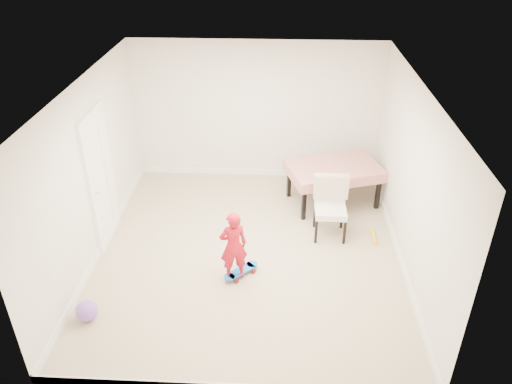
{
  "coord_description": "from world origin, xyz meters",
  "views": [
    {
      "loc": [
        0.41,
        -6.06,
        4.62
      ],
      "look_at": [
        0.1,
        0.2,
        0.95
      ],
      "focal_mm": 35.0,
      "sensor_mm": 36.0,
      "label": 1
    }
  ],
  "objects_px": {
    "skateboard": "(241,272)",
    "balloon": "(87,311)",
    "dining_chair": "(331,209)",
    "child": "(233,248)",
    "dining_table": "(333,184)"
  },
  "relations": [
    {
      "from": "skateboard",
      "to": "child",
      "type": "height_order",
      "value": "child"
    },
    {
      "from": "skateboard",
      "to": "balloon",
      "type": "relative_size",
      "value": 2.09
    },
    {
      "from": "dining_chair",
      "to": "skateboard",
      "type": "height_order",
      "value": "dining_chair"
    },
    {
      "from": "dining_chair",
      "to": "balloon",
      "type": "distance_m",
      "value": 3.8
    },
    {
      "from": "skateboard",
      "to": "dining_table",
      "type": "bearing_deg",
      "value": 10.19
    },
    {
      "from": "child",
      "to": "skateboard",
      "type": "bearing_deg",
      "value": -159.59
    },
    {
      "from": "dining_chair",
      "to": "skateboard",
      "type": "bearing_deg",
      "value": -141.19
    },
    {
      "from": "dining_table",
      "to": "dining_chair",
      "type": "bearing_deg",
      "value": -115.1
    },
    {
      "from": "dining_table",
      "to": "dining_chair",
      "type": "height_order",
      "value": "dining_chair"
    },
    {
      "from": "skateboard",
      "to": "child",
      "type": "relative_size",
      "value": 0.55
    },
    {
      "from": "dining_chair",
      "to": "balloon",
      "type": "relative_size",
      "value": 3.51
    },
    {
      "from": "dining_chair",
      "to": "balloon",
      "type": "height_order",
      "value": "dining_chair"
    },
    {
      "from": "child",
      "to": "balloon",
      "type": "relative_size",
      "value": 3.78
    },
    {
      "from": "child",
      "to": "balloon",
      "type": "distance_m",
      "value": 2.04
    },
    {
      "from": "dining_table",
      "to": "child",
      "type": "xyz_separation_m",
      "value": [
        -1.54,
        -2.15,
        0.17
      ]
    }
  ]
}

